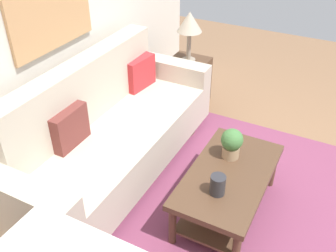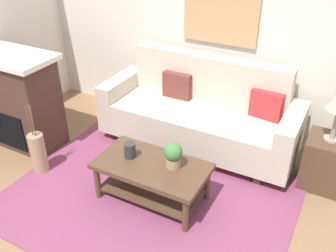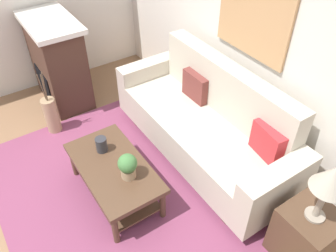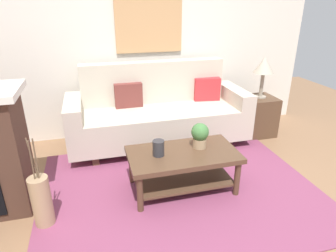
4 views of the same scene
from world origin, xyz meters
name	(u,v)px [view 1 (image 1 of 4)]	position (x,y,z in m)	size (l,w,h in m)	color
ground_plane	(285,236)	(0.00, 0.00, 0.00)	(8.87, 8.87, 0.00)	#8C6647
wall_back	(43,26)	(0.00, 2.18, 1.35)	(4.87, 0.10, 2.70)	silver
area_rug	(225,214)	(0.00, 0.50, 0.01)	(2.82, 2.19, 0.01)	#843D5B
couch	(111,133)	(0.04, 1.64, 0.43)	(2.34, 0.84, 1.08)	beige
throw_pillow_maroon	(69,128)	(-0.32, 1.77, 0.68)	(0.36, 0.12, 0.32)	brown
throw_pillow_crimson	(140,73)	(0.78, 1.77, 0.68)	(0.36, 0.12, 0.32)	red
coffee_table	(228,184)	(0.03, 0.52, 0.31)	(1.10, 0.60, 0.43)	#513826
tabletop_vase	(218,185)	(-0.22, 0.52, 0.51)	(0.11, 0.11, 0.16)	#2D2D33
potted_plant_tabletop	(232,143)	(0.23, 0.58, 0.57)	(0.18, 0.18, 0.26)	tan
side_table	(188,82)	(1.51, 1.57, 0.28)	(0.44, 0.44, 0.56)	#513826
table_lamp	(190,24)	(1.51, 1.57, 0.99)	(0.28, 0.28, 0.57)	gray
framed_painting	(49,0)	(0.04, 2.11, 1.56)	(0.91, 0.03, 0.78)	tan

